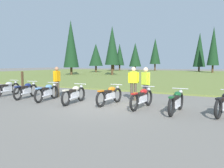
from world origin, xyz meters
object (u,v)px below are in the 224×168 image
motorcycle_sky_blue (47,92)px  rider_with_back_turned (146,83)px  motorcycle_cream (74,94)px  trail_marker_post (22,81)px  motorcycle_british_green (176,101)px  rider_in_hivis_vest (134,82)px  motorcycle_navy (26,90)px  motorcycle_red (142,98)px  rider_near_row_end (57,80)px  motorcycle_silver (7,88)px  motorcycle_orange (110,95)px

motorcycle_sky_blue → rider_with_back_turned: rider_with_back_turned is taller
motorcycle_cream → trail_marker_post: 6.85m
motorcycle_british_green → rider_in_hivis_vest: rider_in_hivis_vest is taller
motorcycle_navy → motorcycle_british_green: (7.84, 0.04, 0.00)m
rider_with_back_turned → trail_marker_post: size_ratio=1.29×
motorcycle_red → rider_near_row_end: (-5.19, 0.77, 0.51)m
rider_near_row_end → trail_marker_post: size_ratio=1.29×
motorcycle_silver → trail_marker_post: trail_marker_post is taller
motorcycle_cream → motorcycle_orange: same height
motorcycle_cream → rider_near_row_end: 2.37m
motorcycle_orange → rider_near_row_end: (-3.61, 0.63, 0.51)m
motorcycle_navy → rider_near_row_end: (1.20, 1.05, 0.51)m
motorcycle_cream → motorcycle_red: bearing=6.7°
motorcycle_silver → motorcycle_navy: size_ratio=1.01×
rider_in_hivis_vest → rider_with_back_turned: 1.01m
motorcycle_british_green → rider_near_row_end: bearing=171.4°
motorcycle_cream → motorcycle_silver: bearing=177.7°
motorcycle_red → motorcycle_sky_blue: bearing=-175.9°
motorcycle_sky_blue → motorcycle_cream: bearing=-0.8°
motorcycle_silver → rider_near_row_end: (2.85, 0.95, 0.51)m
motorcycle_red → rider_in_hivis_vest: rider_in_hivis_vest is taller
motorcycle_sky_blue → rider_in_hivis_vest: bearing=28.9°
rider_near_row_end → motorcycle_orange: bearing=-9.9°
motorcycle_silver → trail_marker_post: 2.81m
rider_near_row_end → trail_marker_post: 4.57m
rider_in_hivis_vest → trail_marker_post: (-8.43, 0.48, -0.30)m
motorcycle_sky_blue → motorcycle_cream: 1.68m
motorcycle_red → rider_with_back_turned: 1.29m
motorcycle_british_green → motorcycle_sky_blue: bearing=-179.0°
motorcycle_red → rider_near_row_end: rider_near_row_end is taller
rider_in_hivis_vest → rider_with_back_turned: (0.83, -0.57, 0.00)m
motorcycle_british_green → trail_marker_post: bearing=167.5°
motorcycle_british_green → trail_marker_post: size_ratio=1.62×
motorcycle_navy → motorcycle_british_green: same height
motorcycle_sky_blue → rider_in_hivis_vest: (3.77, 2.07, 0.51)m
motorcycle_sky_blue → motorcycle_british_green: bearing=1.0°
motorcycle_silver → rider_with_back_turned: rider_with_back_turned is taller
motorcycle_silver → motorcycle_british_green: size_ratio=0.99×
motorcycle_orange → rider_with_back_turned: size_ratio=1.26×
motorcycle_navy → rider_in_hivis_vest: rider_in_hivis_vest is taller
motorcycle_red → rider_in_hivis_vest: bearing=122.4°
motorcycle_navy → motorcycle_orange: 4.83m
trail_marker_post → motorcycle_red: bearing=-13.0°
motorcycle_navy → motorcycle_sky_blue: (1.54, -0.07, 0.00)m
rider_with_back_turned → motorcycle_navy: bearing=-166.9°
motorcycle_orange → rider_with_back_turned: 1.74m
motorcycle_orange → rider_near_row_end: bearing=170.1°
motorcycle_silver → motorcycle_sky_blue: (3.18, -0.17, 0.00)m
rider_in_hivis_vest → motorcycle_navy: bearing=-159.3°
motorcycle_silver → motorcycle_orange: same height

